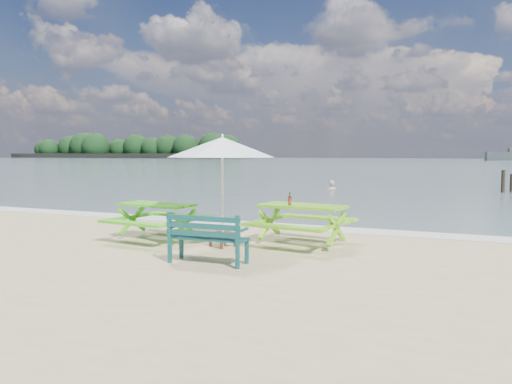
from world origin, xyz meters
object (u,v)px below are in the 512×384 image
at_px(picnic_table_right, 302,226).
at_px(side_table, 223,239).
at_px(picnic_table_left, 157,222).
at_px(park_bench, 208,248).
at_px(beer_bottle, 290,201).
at_px(swimmer, 331,197).
at_px(patio_umbrella, 222,147).

relative_size(picnic_table_right, side_table, 3.68).
relative_size(picnic_table_left, park_bench, 1.46).
distance_m(beer_bottle, swimmer, 16.68).
distance_m(picnic_table_left, picnic_table_right, 3.15).
bearing_deg(beer_bottle, park_bench, -109.94).
xyz_separation_m(side_table, beer_bottle, (1.20, 0.62, 0.77)).
relative_size(park_bench, beer_bottle, 5.06).
relative_size(picnic_table_left, picnic_table_right, 0.94).
height_order(picnic_table_right, side_table, picnic_table_right).
relative_size(side_table, swimmer, 0.33).
relative_size(patio_umbrella, beer_bottle, 10.67).
height_order(picnic_table_left, park_bench, park_bench).
bearing_deg(picnic_table_left, patio_umbrella, -5.14).
xyz_separation_m(picnic_table_right, patio_umbrella, (-1.40, -0.81, 1.60)).
height_order(beer_bottle, swimmer, beer_bottle).
bearing_deg(beer_bottle, patio_umbrella, -152.60).
height_order(picnic_table_right, patio_umbrella, patio_umbrella).
xyz_separation_m(park_bench, patio_umbrella, (-0.46, 1.44, 1.74)).
bearing_deg(swimmer, park_bench, -81.68).
height_order(park_bench, swimmer, park_bench).
distance_m(picnic_table_right, side_table, 1.64).
bearing_deg(park_bench, picnic_table_left, 143.37).
bearing_deg(picnic_table_left, beer_bottle, 9.31).
relative_size(beer_bottle, swimmer, 0.15).
xyz_separation_m(picnic_table_left, beer_bottle, (2.88, 0.47, 0.54)).
height_order(picnic_table_left, swimmer, picnic_table_left).
bearing_deg(picnic_table_right, park_bench, -112.87).
height_order(picnic_table_right, park_bench, park_bench).
xyz_separation_m(picnic_table_left, side_table, (1.68, -0.15, -0.23)).
distance_m(patio_umbrella, beer_bottle, 1.73).
bearing_deg(swimmer, picnic_table_left, -88.13).
xyz_separation_m(picnic_table_left, picnic_table_right, (3.08, 0.66, 0.02)).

